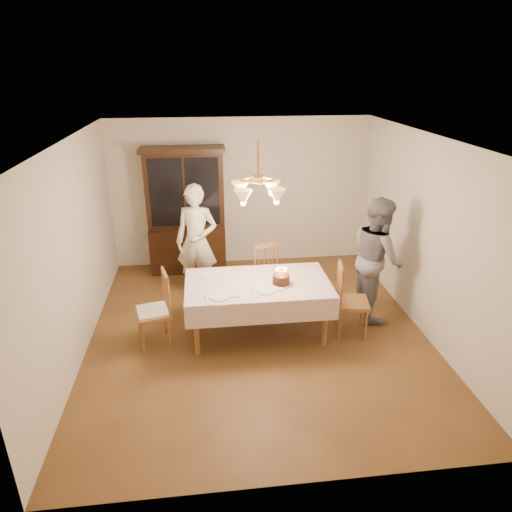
{
  "coord_description": "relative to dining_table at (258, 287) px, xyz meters",
  "views": [
    {
      "loc": [
        -0.66,
        -5.35,
        3.41
      ],
      "look_at": [
        0.0,
        0.2,
        1.05
      ],
      "focal_mm": 32.0,
      "sensor_mm": 36.0,
      "label": 1
    }
  ],
  "objects": [
    {
      "name": "birthday_cake",
      "position": [
        0.29,
        -0.09,
        0.14
      ],
      "size": [
        0.3,
        0.3,
        0.22
      ],
      "color": "white",
      "rests_on": "dining_table"
    },
    {
      "name": "china_hutch",
      "position": [
        -0.97,
        2.25,
        0.36
      ],
      "size": [
        1.38,
        0.54,
        2.16
      ],
      "color": "black",
      "rests_on": "ground"
    },
    {
      "name": "dining_table",
      "position": [
        0.0,
        0.0,
        0.0
      ],
      "size": [
        1.9,
        1.1,
        0.76
      ],
      "color": "brown",
      "rests_on": "ground"
    },
    {
      "name": "adult_in_grey",
      "position": [
        1.74,
        0.33,
        0.19
      ],
      "size": [
        0.68,
        0.86,
        1.75
      ],
      "primitive_type": "imported",
      "rotation": [
        0.0,
        0.0,
        1.59
      ],
      "color": "slate",
      "rests_on": "ground"
    },
    {
      "name": "chandelier",
      "position": [
        -0.0,
        -0.0,
        1.29
      ],
      "size": [
        0.62,
        0.62,
        0.73
      ],
      "color": "#BF8C3F",
      "rests_on": "ground"
    },
    {
      "name": "chair_right_end",
      "position": [
        1.25,
        -0.14,
        -0.24
      ],
      "size": [
        0.49,
        0.51,
        1.0
      ],
      "color": "brown",
      "rests_on": "ground"
    },
    {
      "name": "chair_left_end",
      "position": [
        -1.36,
        -0.11,
        -0.23
      ],
      "size": [
        0.51,
        0.53,
        1.0
      ],
      "color": "brown",
      "rests_on": "ground"
    },
    {
      "name": "place_setting_near_right",
      "position": [
        0.09,
        -0.25,
        0.08
      ],
      "size": [
        0.41,
        0.26,
        0.02
      ],
      "color": "white",
      "rests_on": "dining_table"
    },
    {
      "name": "room_shell",
      "position": [
        0.0,
        0.0,
        0.9
      ],
      "size": [
        5.0,
        5.0,
        5.0
      ],
      "color": "white",
      "rests_on": "ground"
    },
    {
      "name": "chair_far_side",
      "position": [
        0.16,
        0.93,
        -0.24
      ],
      "size": [
        0.56,
        0.54,
        1.0
      ],
      "color": "brown",
      "rests_on": "ground"
    },
    {
      "name": "elderly_woman",
      "position": [
        -0.79,
        1.24,
        0.21
      ],
      "size": [
        0.74,
        0.6,
        1.78
      ],
      "primitive_type": "imported",
      "rotation": [
        0.0,
        0.0,
        -0.3
      ],
      "color": "#F2E8CC",
      "rests_on": "ground"
    },
    {
      "name": "place_setting_near_left",
      "position": [
        -0.5,
        -0.34,
        0.08
      ],
      "size": [
        0.42,
        0.27,
        0.02
      ],
      "color": "white",
      "rests_on": "dining_table"
    },
    {
      "name": "place_setting_far_left",
      "position": [
        -0.59,
        0.29,
        0.08
      ],
      "size": [
        0.42,
        0.27,
        0.02
      ],
      "color": "white",
      "rests_on": "dining_table"
    },
    {
      "name": "ground",
      "position": [
        0.0,
        0.0,
        -0.68
      ],
      "size": [
        5.0,
        5.0,
        0.0
      ],
      "primitive_type": "plane",
      "color": "#543518",
      "rests_on": "ground"
    }
  ]
}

